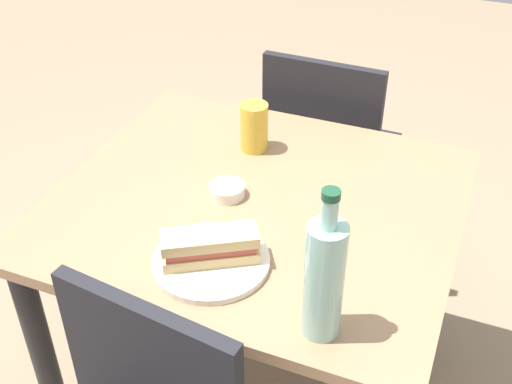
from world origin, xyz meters
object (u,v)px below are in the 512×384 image
(dining_table, at_px, (256,237))
(knife_near, at_px, (203,242))
(baguette_sandwich_near, at_px, (210,246))
(beer_glass, at_px, (254,127))
(olive_bowl, at_px, (227,190))
(chair_far, at_px, (326,152))
(plate_near, at_px, (211,261))
(water_bottle, at_px, (324,278))

(dining_table, distance_m, knife_near, 0.26)
(baguette_sandwich_near, bearing_deg, dining_table, 90.19)
(dining_table, bearing_deg, beer_glass, 113.33)
(beer_glass, distance_m, olive_bowl, 0.24)
(dining_table, height_order, knife_near, knife_near)
(chair_far, distance_m, baguette_sandwich_near, 0.93)
(plate_near, xyz_separation_m, olive_bowl, (-0.07, 0.24, 0.01))
(dining_table, distance_m, plate_near, 0.29)
(knife_near, bearing_deg, olive_bowl, 99.37)
(dining_table, height_order, olive_bowl, olive_bowl)
(plate_near, bearing_deg, knife_near, 132.94)
(knife_near, bearing_deg, beer_glass, 97.35)
(dining_table, xyz_separation_m, knife_near, (-0.04, -0.21, 0.14))
(chair_far, distance_m, water_bottle, 1.08)
(water_bottle, bearing_deg, olive_bowl, 135.92)
(chair_far, height_order, plate_near, chair_far)
(baguette_sandwich_near, xyz_separation_m, knife_near, (-0.04, 0.04, -0.03))
(beer_glass, bearing_deg, plate_near, -78.73)
(dining_table, bearing_deg, chair_far, 90.19)
(chair_far, relative_size, beer_glass, 6.57)
(plate_near, distance_m, knife_near, 0.06)
(baguette_sandwich_near, relative_size, knife_near, 1.43)
(baguette_sandwich_near, bearing_deg, plate_near, -90.00)
(beer_glass, bearing_deg, olive_bowl, -84.43)
(dining_table, xyz_separation_m, baguette_sandwich_near, (0.00, -0.26, 0.17))
(baguette_sandwich_near, xyz_separation_m, olive_bowl, (-0.07, 0.24, -0.03))
(dining_table, height_order, water_bottle, water_bottle)
(plate_near, bearing_deg, baguette_sandwich_near, 90.00)
(plate_near, relative_size, beer_glass, 1.90)
(knife_near, bearing_deg, baguette_sandwich_near, -47.06)
(dining_table, height_order, baguette_sandwich_near, baguette_sandwich_near)
(chair_far, bearing_deg, baguette_sandwich_near, -89.81)
(knife_near, height_order, olive_bowl, olive_bowl)
(baguette_sandwich_near, height_order, beer_glass, beer_glass)
(dining_table, relative_size, plate_near, 3.83)
(plate_near, bearing_deg, olive_bowl, 106.49)
(chair_far, xyz_separation_m, beer_glass, (-0.09, -0.42, 0.30))
(water_bottle, bearing_deg, beer_glass, 123.00)
(chair_far, xyz_separation_m, baguette_sandwich_near, (0.00, -0.89, 0.28))
(plate_near, relative_size, knife_near, 1.73)
(baguette_sandwich_near, distance_m, beer_glass, 0.48)
(dining_table, distance_m, chair_far, 0.64)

